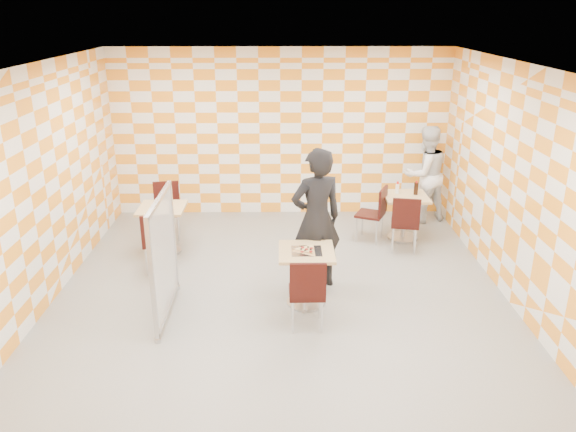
# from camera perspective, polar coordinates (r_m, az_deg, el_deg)

# --- Properties ---
(room_shell) EXTENTS (7.00, 7.00, 7.00)m
(room_shell) POSITION_cam_1_polar(r_m,az_deg,el_deg) (7.30, -0.82, 3.51)
(room_shell) COLOR gray
(room_shell) RESTS_ON ground
(main_table) EXTENTS (0.70, 0.70, 0.75)m
(main_table) POSITION_cam_1_polar(r_m,az_deg,el_deg) (7.19, 1.87, -5.29)
(main_table) COLOR tan
(main_table) RESTS_ON ground
(second_table) EXTENTS (0.70, 0.70, 0.75)m
(second_table) POSITION_cam_1_polar(r_m,az_deg,el_deg) (9.41, 11.78, 0.66)
(second_table) COLOR tan
(second_table) RESTS_ON ground
(empty_table) EXTENTS (0.70, 0.70, 0.75)m
(empty_table) POSITION_cam_1_polar(r_m,az_deg,el_deg) (8.90, -12.59, -0.56)
(empty_table) COLOR tan
(empty_table) RESTS_ON ground
(chair_main_front) EXTENTS (0.43, 0.44, 0.92)m
(chair_main_front) POSITION_cam_1_polar(r_m,az_deg,el_deg) (6.59, 1.97, -7.45)
(chair_main_front) COLOR black
(chair_main_front) RESTS_ON ground
(chair_second_front) EXTENTS (0.49, 0.50, 0.92)m
(chair_second_front) POSITION_cam_1_polar(r_m,az_deg,el_deg) (8.85, 11.84, -0.39)
(chair_second_front) COLOR black
(chair_second_front) RESTS_ON ground
(chair_second_side) EXTENTS (0.56, 0.56, 0.92)m
(chair_second_side) POSITION_cam_1_polar(r_m,az_deg,el_deg) (9.20, 8.93, 0.63)
(chair_second_side) COLOR black
(chair_second_side) RESTS_ON ground
(chair_empty_near) EXTENTS (0.51, 0.51, 0.92)m
(chair_empty_near) POSITION_cam_1_polar(r_m,az_deg,el_deg) (8.21, -13.19, -2.16)
(chair_empty_near) COLOR black
(chair_empty_near) RESTS_ON ground
(chair_empty_far) EXTENTS (0.48, 0.49, 0.92)m
(chair_empty_far) POSITION_cam_1_polar(r_m,az_deg,el_deg) (9.52, -12.20, 1.08)
(chair_empty_far) COLOR black
(chair_empty_far) RESTS_ON ground
(partition) EXTENTS (0.08, 1.38, 1.55)m
(partition) POSITION_cam_1_polar(r_m,az_deg,el_deg) (6.99, -12.52, -4.03)
(partition) COLOR white
(partition) RESTS_ON ground
(man_dark) EXTENTS (0.83, 0.68, 1.95)m
(man_dark) POSITION_cam_1_polar(r_m,az_deg,el_deg) (7.48, 2.89, -0.34)
(man_dark) COLOR black
(man_dark) RESTS_ON ground
(man_white) EXTENTS (1.01, 0.91, 1.72)m
(man_white) POSITION_cam_1_polar(r_m,az_deg,el_deg) (10.21, 13.74, 4.14)
(man_white) COLOR white
(man_white) RESTS_ON ground
(pizza_on_foil) EXTENTS (0.40, 0.40, 0.04)m
(pizza_on_foil) POSITION_cam_1_polar(r_m,az_deg,el_deg) (7.06, 1.90, -3.45)
(pizza_on_foil) COLOR silver
(pizza_on_foil) RESTS_ON main_table
(sport_bottle) EXTENTS (0.06, 0.06, 0.20)m
(sport_bottle) POSITION_cam_1_polar(r_m,az_deg,el_deg) (9.39, 11.05, 2.80)
(sport_bottle) COLOR white
(sport_bottle) RESTS_ON second_table
(soda_bottle) EXTENTS (0.07, 0.07, 0.23)m
(soda_bottle) POSITION_cam_1_polar(r_m,az_deg,el_deg) (9.39, 12.88, 2.74)
(soda_bottle) COLOR black
(soda_bottle) RESTS_ON second_table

